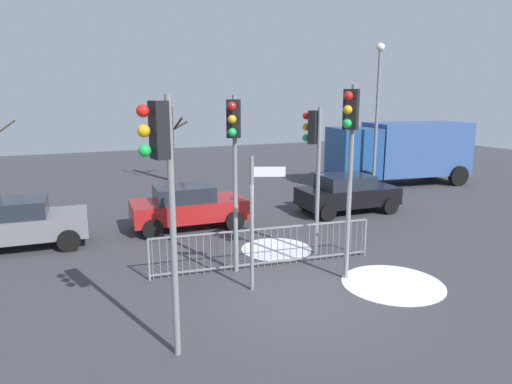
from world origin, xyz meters
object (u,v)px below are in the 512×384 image
at_px(delivery_truck, 400,150).
at_px(car_grey_far, 17,223).
at_px(traffic_light_foreground_right, 350,140).
at_px(direction_sign_post, 255,217).
at_px(bare_tree_right, 171,142).
at_px(traffic_light_rear_left, 314,147).
at_px(street_lamp, 377,104).
at_px(traffic_light_mid_left, 162,171).
at_px(traffic_light_foreground_left, 234,145).
at_px(car_black_near, 347,193).
at_px(car_red_mid, 188,206).

bearing_deg(delivery_truck, car_grey_far, 18.71).
bearing_deg(delivery_truck, traffic_light_foreground_right, 51.47).
distance_m(direction_sign_post, bare_tree_right, 14.49).
bearing_deg(traffic_light_rear_left, street_lamp, 9.48).
height_order(traffic_light_rear_left, traffic_light_mid_left, traffic_light_mid_left).
relative_size(traffic_light_foreground_right, traffic_light_foreground_left, 1.05).
xyz_separation_m(traffic_light_foreground_right, street_lamp, (6.92, 7.81, 0.65)).
xyz_separation_m(traffic_light_foreground_right, direction_sign_post, (-2.22, 0.37, -1.67)).
bearing_deg(car_grey_far, delivery_truck, 14.07).
xyz_separation_m(traffic_light_foreground_right, delivery_truck, (9.63, 9.26, -1.68)).
relative_size(car_grey_far, bare_tree_right, 1.00).
bearing_deg(street_lamp, car_black_near, -143.03).
height_order(car_grey_far, car_red_mid, same).
bearing_deg(street_lamp, car_red_mid, -168.44).
height_order(traffic_light_mid_left, direction_sign_post, traffic_light_mid_left).
height_order(traffic_light_rear_left, car_grey_far, traffic_light_rear_left).
xyz_separation_m(car_grey_far, delivery_truck, (17.06, 3.35, 0.97)).
distance_m(traffic_light_foreground_right, street_lamp, 10.45).
bearing_deg(direction_sign_post, street_lamp, 60.86).
bearing_deg(car_black_near, street_lamp, 39.88).
bearing_deg(car_black_near, traffic_light_mid_left, -137.34).
height_order(traffic_light_foreground_right, traffic_light_mid_left, traffic_light_foreground_right).
bearing_deg(traffic_light_foreground_left, car_black_near, -118.04).
bearing_deg(bare_tree_right, delivery_truck, -28.08).
bearing_deg(direction_sign_post, car_black_near, 61.89).
relative_size(car_red_mid, street_lamp, 0.58).
xyz_separation_m(car_red_mid, street_lamp, (9.20, 1.88, 3.30)).
relative_size(direction_sign_post, bare_tree_right, 0.81).
distance_m(traffic_light_foreground_right, traffic_light_foreground_left, 2.73).
bearing_deg(bare_tree_right, car_red_mid, -100.00).
bearing_deg(direction_sign_post, traffic_light_mid_left, -119.62).
distance_m(car_black_near, delivery_truck, 6.91).
distance_m(traffic_light_foreground_left, traffic_light_mid_left, 3.90).
distance_m(traffic_light_foreground_left, bare_tree_right, 13.42).
distance_m(traffic_light_foreground_right, traffic_light_mid_left, 4.93).
relative_size(traffic_light_rear_left, delivery_truck, 0.57).
distance_m(traffic_light_foreground_right, car_red_mid, 6.89).
relative_size(car_black_near, delivery_truck, 0.53).
height_order(traffic_light_foreground_right, traffic_light_rear_left, traffic_light_foreground_right).
bearing_deg(street_lamp, delivery_truck, 28.02).
relative_size(traffic_light_mid_left, delivery_truck, 0.61).
height_order(traffic_light_foreground_left, bare_tree_right, traffic_light_foreground_left).
relative_size(car_black_near, street_lamp, 0.58).
height_order(traffic_light_mid_left, street_lamp, street_lamp).
bearing_deg(car_grey_far, traffic_light_foreground_right, -35.52).
relative_size(traffic_light_rear_left, street_lamp, 0.62).
bearing_deg(street_lamp, traffic_light_mid_left, -140.96).
distance_m(car_red_mid, delivery_truck, 12.41).
height_order(car_red_mid, bare_tree_right, bare_tree_right).
relative_size(traffic_light_foreground_left, car_grey_far, 1.14).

